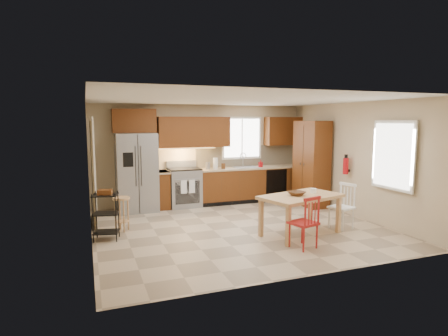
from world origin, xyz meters
TOP-DOWN VIEW (x-y plane):
  - floor at (0.00, 0.00)m, footprint 5.50×5.50m
  - ceiling at (0.00, 0.00)m, footprint 5.50×5.00m
  - wall_back at (0.00, 2.50)m, footprint 5.50×0.02m
  - wall_front at (0.00, -2.50)m, footprint 5.50×0.02m
  - wall_left at (-2.75, 0.00)m, footprint 0.02×5.00m
  - wall_right at (2.75, 0.00)m, footprint 0.02×5.00m
  - refrigerator at (-1.70, 2.12)m, footprint 0.92×0.75m
  - range_stove at (-0.55, 2.19)m, footprint 0.76×0.63m
  - base_cabinet_narrow at (-1.10, 2.20)m, footprint 0.30×0.60m
  - base_cabinet_run at (1.29, 2.20)m, footprint 2.92×0.60m
  - dishwasher at (1.85, 1.91)m, footprint 0.60×0.02m
  - backsplash at (1.29, 2.48)m, footprint 2.92×0.03m
  - upper_over_fridge at (-1.70, 2.33)m, footprint 1.00×0.35m
  - upper_left_block at (-0.25, 2.33)m, footprint 1.80×0.35m
  - upper_right_block at (2.25, 2.33)m, footprint 1.00×0.35m
  - window_back at (1.10, 2.48)m, footprint 1.12×0.04m
  - sink at (1.10, 2.20)m, footprint 0.62×0.46m
  - undercab_glow at (-0.55, 2.30)m, footprint 1.60×0.30m
  - soap_bottle at (1.48, 2.10)m, footprint 0.09×0.09m
  - paper_towel at (0.25, 2.15)m, footprint 0.12×0.12m
  - canister_steel at (0.05, 2.15)m, footprint 0.11×0.11m
  - canister_wood at (0.45, 2.12)m, footprint 0.10×0.10m
  - pantry at (2.43, 1.20)m, footprint 0.50×0.95m
  - fire_extinguisher at (2.63, 0.15)m, footprint 0.12×0.12m
  - window_right at (2.68, -1.15)m, footprint 0.04×1.02m
  - doorway at (-2.67, 1.30)m, footprint 0.04×0.95m
  - dining_table at (0.89, -0.81)m, footprint 1.67×1.22m
  - chair_red at (0.54, -1.46)m, footprint 0.51×0.51m
  - chair_white at (1.84, -0.76)m, footprint 0.51×0.51m
  - table_bowl at (0.80, -0.81)m, footprint 0.37×0.37m
  - table_jar at (1.22, -0.72)m, footprint 0.13×0.13m
  - bar_stool at (-2.19, 0.57)m, footprint 0.39×0.39m
  - utility_cart at (-2.50, 0.11)m, footprint 0.49×0.42m

SIDE VIEW (x-z plane):
  - floor at x=0.00m, z-range 0.00..0.00m
  - bar_stool at x=-2.19m, z-range 0.00..0.66m
  - dining_table at x=0.89m, z-range 0.00..0.73m
  - utility_cart at x=-2.50m, z-range 0.00..0.86m
  - chair_red at x=0.54m, z-range 0.00..0.88m
  - chair_white at x=1.84m, z-range 0.00..0.88m
  - base_cabinet_narrow at x=-1.10m, z-range 0.00..0.90m
  - base_cabinet_run at x=1.29m, z-range 0.00..0.90m
  - dishwasher at x=1.85m, z-range 0.06..0.84m
  - range_stove at x=-0.55m, z-range 0.00..0.92m
  - table_bowl at x=0.80m, z-range 0.70..0.78m
  - table_jar at x=1.22m, z-range 0.71..0.83m
  - sink at x=1.10m, z-range 0.78..0.94m
  - refrigerator at x=-1.70m, z-range 0.00..1.82m
  - canister_wood at x=0.45m, z-range 0.90..1.04m
  - canister_steel at x=0.05m, z-range 0.90..1.08m
  - soap_bottle at x=1.48m, z-range 0.90..1.09m
  - paper_towel at x=0.25m, z-range 0.90..1.18m
  - pantry at x=2.43m, z-range 0.00..2.10m
  - doorway at x=-2.67m, z-range 0.00..2.10m
  - fire_extinguisher at x=2.63m, z-range 0.92..1.28m
  - backsplash at x=1.29m, z-range 0.90..1.45m
  - wall_back at x=0.00m, z-range 0.00..2.50m
  - wall_front at x=0.00m, z-range 0.00..2.50m
  - wall_left at x=-2.75m, z-range 0.00..2.50m
  - wall_right at x=2.75m, z-range 0.00..2.50m
  - undercab_glow at x=-0.55m, z-range 1.43..1.43m
  - window_right at x=2.68m, z-range 0.79..2.11m
  - window_back at x=1.10m, z-range 1.09..2.21m
  - upper_left_block at x=-0.25m, z-range 1.45..2.20m
  - upper_right_block at x=2.25m, z-range 1.45..2.20m
  - upper_over_fridge at x=-1.70m, z-range 1.83..2.38m
  - ceiling at x=0.00m, z-range 2.49..2.51m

